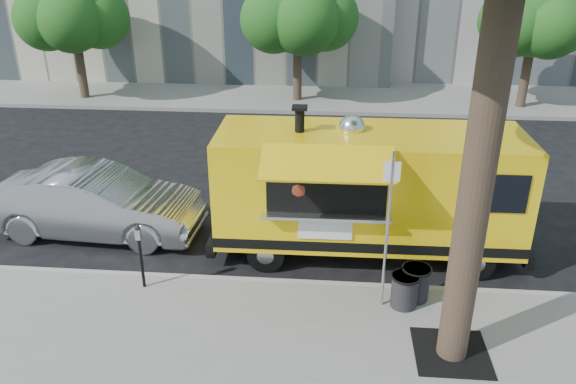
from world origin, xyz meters
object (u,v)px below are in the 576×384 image
far_tree_b (298,7)px  far_tree_c (536,14)px  sign_post (388,223)px  far_tree_a (72,8)px  parking_meter (140,249)px  trash_bin_left (404,290)px  sedan (96,203)px  food_truck (366,189)px  trash_bin_right (415,282)px

far_tree_b → far_tree_c: far_tree_b is taller
sign_post → far_tree_c: bearing=65.2°
far_tree_a → parking_meter: size_ratio=4.01×
trash_bin_left → sedan: bearing=159.9°
food_truck → trash_bin_left: 2.45m
far_tree_b → sedan: far_tree_b is taller
trash_bin_right → far_tree_b: bearing=102.8°
sign_post → parking_meter: 4.64m
far_tree_c → sign_post: 15.48m
far_tree_b → sedan: size_ratio=1.14×
far_tree_c → sign_post: (-6.45, -13.95, -1.87)m
far_tree_a → parking_meter: far_tree_a is taller
far_tree_a → trash_bin_left: size_ratio=8.43×
far_tree_a → trash_bin_right: size_ratio=8.13×
sign_post → parking_meter: size_ratio=2.25×
sign_post → trash_bin_left: size_ratio=4.72×
food_truck → trash_bin_left: (0.66, -2.11, -1.04)m
far_tree_c → sedan: bearing=-138.1°
far_tree_b → far_tree_c: 9.01m
far_tree_b → parking_meter: 14.48m
far_tree_c → parking_meter: size_ratio=3.90×
far_tree_b → parking_meter: size_ratio=4.12×
sedan → trash_bin_left: size_ratio=7.57×
sign_post → parking_meter: bearing=177.5°
food_truck → trash_bin_left: size_ratio=10.43×
sedan → food_truck: bearing=-90.1°
trash_bin_left → far_tree_c: bearing=66.5°
far_tree_b → sign_post: (2.55, -14.25, -1.98)m
trash_bin_left → far_tree_a: bearing=130.8°
parking_meter → trash_bin_right: size_ratio=2.03×
parking_meter → sedan: size_ratio=0.28×
trash_bin_left → trash_bin_right: (0.23, 0.24, 0.01)m
parking_meter → sedan: sedan is taller
far_tree_b → food_truck: far_tree_b is taller
far_tree_c → parking_meter: bearing=-128.7°
parking_meter → food_truck: size_ratio=0.20×
far_tree_b → sign_post: 14.61m
trash_bin_left → far_tree_b: bearing=101.7°
far_tree_b → trash_bin_left: (2.95, -14.24, -3.34)m
trash_bin_right → far_tree_c: bearing=67.0°
far_tree_b → sedan: (-3.80, -11.77, -3.04)m
far_tree_a → food_truck: bearing=-46.1°
far_tree_b → far_tree_c: bearing=-1.9°
far_tree_a → food_truck: size_ratio=0.81×
far_tree_c → trash_bin_left: size_ratio=8.20×
far_tree_b → food_truck: (2.29, -12.13, -2.30)m
food_truck → sedan: size_ratio=1.38×
parking_meter → trash_bin_left: size_ratio=2.10×
far_tree_c → sedan: (-12.80, -11.47, -2.93)m
far_tree_b → trash_bin_left: 14.92m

